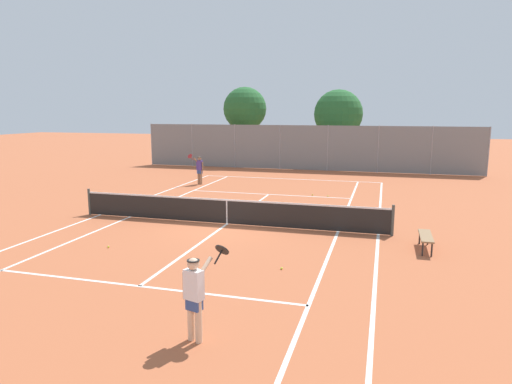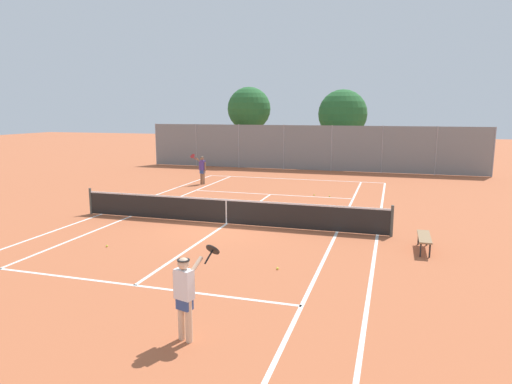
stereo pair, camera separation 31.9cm
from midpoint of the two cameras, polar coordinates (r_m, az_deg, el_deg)
ground_plane at (r=17.20m, az=-4.17°, el=-4.02°), size 120.00×120.00×0.00m
court_line_markings at (r=17.20m, az=-4.18°, el=-4.01°), size 11.10×23.90×0.01m
tennis_net at (r=17.09m, az=-4.20°, el=-2.36°), size 12.00×0.10×1.07m
player_near_side at (r=8.57m, az=-8.76°, el=-12.42°), size 0.81×0.70×1.77m
player_far_left at (r=26.47m, az=-7.42°, el=2.95°), size 0.82×0.70×1.77m
loose_tennis_ball_0 at (r=19.65m, az=-8.36°, el=-2.21°), size 0.07×0.07×0.07m
loose_tennis_ball_1 at (r=15.02m, az=-18.55°, el=-6.51°), size 0.07×0.07×0.07m
loose_tennis_ball_2 at (r=12.39m, az=2.47°, el=-9.51°), size 0.07×0.07×0.07m
loose_tennis_ball_3 at (r=22.82m, az=8.57°, el=-0.49°), size 0.07×0.07×0.07m
loose_tennis_ball_4 at (r=23.06m, az=6.67°, el=-0.34°), size 0.07×0.07×0.07m
courtside_bench at (r=14.81m, az=19.88°, el=-5.31°), size 0.36×1.50×0.47m
back_fence at (r=32.76m, az=5.68°, el=5.54°), size 24.09×0.08×3.20m
tree_behind_left at (r=36.23m, az=-1.56°, el=10.23°), size 3.36×3.36×6.03m
tree_behind_right at (r=35.78m, az=9.83°, el=9.44°), size 3.70×3.70×5.80m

